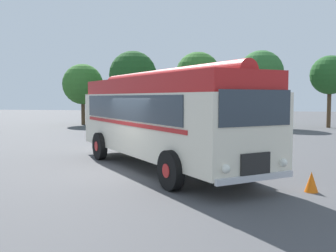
% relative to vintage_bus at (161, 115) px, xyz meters
% --- Properties ---
extents(ground_plane, '(120.00, 120.00, 0.00)m').
position_rel_vintage_bus_xyz_m(ground_plane, '(-1.00, -0.96, -1.89)').
color(ground_plane, '#474749').
extents(vintage_bus, '(8.12, 9.46, 3.49)m').
position_rel_vintage_bus_xyz_m(vintage_bus, '(0.00, 0.00, 0.00)').
color(vintage_bus, silver).
rests_on(vintage_bus, ground).
extents(car_near_left, '(2.00, 4.22, 1.66)m').
position_rel_vintage_bus_xyz_m(car_near_left, '(-5.41, 11.98, -1.05)').
color(car_near_left, navy).
rests_on(car_near_left, ground).
extents(car_mid_left, '(2.12, 4.28, 1.66)m').
position_rel_vintage_bus_xyz_m(car_mid_left, '(-2.60, 12.28, -1.05)').
color(car_mid_left, '#144C28').
rests_on(car_mid_left, ground).
extents(car_mid_right, '(2.12, 4.28, 1.66)m').
position_rel_vintage_bus_xyz_m(car_mid_right, '(-0.06, 12.63, -1.05)').
color(car_mid_right, '#B7BABF').
rests_on(car_mid_right, ground).
extents(tree_far_left, '(3.69, 3.69, 5.56)m').
position_rel_vintage_bus_xyz_m(tree_far_left, '(-11.30, 20.69, 1.82)').
color(tree_far_left, '#4C3823').
rests_on(tree_far_left, ground).
extents(tree_left_of_centre, '(4.12, 4.12, 6.53)m').
position_rel_vintage_bus_xyz_m(tree_left_of_centre, '(-6.21, 19.66, 2.56)').
color(tree_left_of_centre, '#4C3823').
rests_on(tree_left_of_centre, ground).
extents(tree_centre, '(3.90, 3.90, 6.45)m').
position_rel_vintage_bus_xyz_m(tree_centre, '(-0.52, 20.65, 2.56)').
color(tree_centre, '#4C3823').
rests_on(tree_centre, ground).
extents(tree_right_of_centre, '(3.82, 3.82, 6.46)m').
position_rel_vintage_bus_xyz_m(tree_right_of_centre, '(4.61, 20.48, 2.70)').
color(tree_right_of_centre, '#4C3823').
rests_on(tree_right_of_centre, ground).
extents(tree_far_right, '(3.20, 3.20, 5.96)m').
position_rel_vintage_bus_xyz_m(tree_far_right, '(10.23, 20.76, 2.45)').
color(tree_far_right, '#4C3823').
rests_on(tree_far_right, ground).
extents(traffic_cone, '(0.36, 0.36, 0.55)m').
position_rel_vintage_bus_xyz_m(traffic_cone, '(4.61, -2.80, -1.62)').
color(traffic_cone, orange).
rests_on(traffic_cone, ground).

